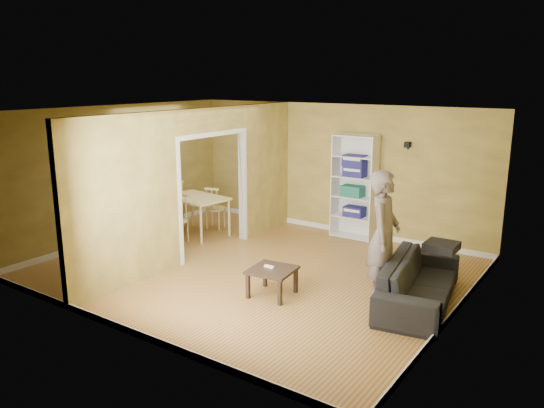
{
  "coord_description": "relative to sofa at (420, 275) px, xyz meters",
  "views": [
    {
      "loc": [
        4.94,
        -6.7,
        3.12
      ],
      "look_at": [
        0.2,
        0.2,
        1.1
      ],
      "focal_mm": 35.0,
      "sensor_mm": 36.0,
      "label": 1
    }
  ],
  "objects": [
    {
      "name": "room_shell",
      "position": [
        -2.7,
        -0.21,
        0.88
      ],
      "size": [
        6.5,
        6.5,
        6.5
      ],
      "color": "#A38340",
      "rests_on": "ground"
    },
    {
      "name": "partition",
      "position": [
        -3.9,
        -0.21,
        0.88
      ],
      "size": [
        0.22,
        5.5,
        2.6
      ],
      "primitive_type": null,
      "color": "tan",
      "rests_on": "ground"
    },
    {
      "name": "wall_speaker",
      "position": [
        -1.2,
        2.48,
        1.48
      ],
      "size": [
        0.1,
        0.1,
        0.1
      ],
      "primitive_type": "cube",
      "color": "black",
      "rests_on": "room_shell"
    },
    {
      "name": "sofa",
      "position": [
        0.0,
        0.0,
        0.0
      ],
      "size": [
        2.32,
        1.29,
        0.84
      ],
      "primitive_type": "imported",
      "rotation": [
        0.0,
        0.0,
        1.74
      ],
      "color": "black",
      "rests_on": "ground"
    },
    {
      "name": "person",
      "position": [
        -0.52,
        -0.11,
        0.68
      ],
      "size": [
        0.91,
        0.77,
        2.19
      ],
      "primitive_type": "imported",
      "rotation": [
        0.0,
        0.0,
        1.78
      ],
      "color": "slate",
      "rests_on": "ground"
    },
    {
      "name": "bookshelf",
      "position": [
        -2.17,
        2.4,
        0.6
      ],
      "size": [
        0.86,
        0.38,
        2.04
      ],
      "color": "white",
      "rests_on": "ground"
    },
    {
      "name": "paper_box_navy_a",
      "position": [
        -2.15,
        2.35,
        0.11
      ],
      "size": [
        0.39,
        0.26,
        0.2
      ],
      "primitive_type": "cube",
      "color": "navy",
      "rests_on": "bookshelf"
    },
    {
      "name": "paper_box_teal",
      "position": [
        -2.21,
        2.35,
        0.52
      ],
      "size": [
        0.42,
        0.27,
        0.21
      ],
      "primitive_type": "cube",
      "color": "teal",
      "rests_on": "bookshelf"
    },
    {
      "name": "paper_box_navy_b",
      "position": [
        -2.17,
        2.35,
        0.91
      ],
      "size": [
        0.41,
        0.26,
        0.21
      ],
      "primitive_type": "cube",
      "color": "navy",
      "rests_on": "bookshelf"
    },
    {
      "name": "paper_box_navy_c",
      "position": [
        -2.18,
        2.35,
        1.13
      ],
      "size": [
        0.42,
        0.27,
        0.21
      ],
      "primitive_type": "cube",
      "color": "#1F1F51",
      "rests_on": "bookshelf"
    },
    {
      "name": "coffee_table",
      "position": [
        -1.85,
        -0.95,
        -0.07
      ],
      "size": [
        0.62,
        0.62,
        0.41
      ],
      "rotation": [
        0.0,
        0.0,
        0.12
      ],
      "color": "#37281F",
      "rests_on": "ground"
    },
    {
      "name": "game_controller",
      "position": [
        -1.91,
        -0.93,
        0.01
      ],
      "size": [
        0.15,
        0.04,
        0.03
      ],
      "primitive_type": "cube",
      "color": "white",
      "rests_on": "coffee_table"
    },
    {
      "name": "dining_table",
      "position": [
        -4.86,
        0.74,
        0.28
      ],
      "size": [
        1.25,
        0.83,
        0.78
      ],
      "rotation": [
        0.0,
        0.0,
        -0.14
      ],
      "color": "#DECF71",
      "rests_on": "ground"
    },
    {
      "name": "chair_left",
      "position": [
        -5.61,
        0.81,
        0.09
      ],
      "size": [
        0.52,
        0.52,
        1.01
      ],
      "primitive_type": null,
      "rotation": [
        0.0,
        0.0,
        -1.45
      ],
      "color": "tan",
      "rests_on": "ground"
    },
    {
      "name": "chair_near",
      "position": [
        -4.78,
        0.11,
        0.05
      ],
      "size": [
        0.52,
        0.52,
        0.94
      ],
      "primitive_type": null,
      "rotation": [
        0.0,
        0.0,
        0.25
      ],
      "color": "#D2BA87",
      "rests_on": "ground"
    },
    {
      "name": "chair_far",
      "position": [
        -4.84,
        1.3,
        0.03
      ],
      "size": [
        0.51,
        0.51,
        0.9
      ],
      "primitive_type": null,
      "rotation": [
        0.0,
        0.0,
        3.42
      ],
      "color": "#D9AF81",
      "rests_on": "ground"
    }
  ]
}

